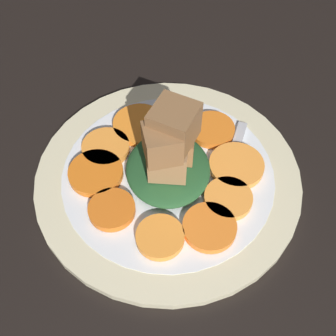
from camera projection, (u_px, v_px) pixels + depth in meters
table_slab at (168, 183)px, 49.94cm from camera, size 120.00×120.00×2.00cm
plate at (168, 176)px, 48.71cm from camera, size 30.46×30.46×1.05cm
carrot_slice_0 at (173, 122)px, 52.34cm from camera, size 5.92×5.92×0.88cm
carrot_slice_1 at (139, 125)px, 52.08cm from camera, size 6.51×6.51×0.88cm
carrot_slice_2 at (106, 147)px, 49.93cm from camera, size 5.67×5.67×0.88cm
carrot_slice_3 at (96, 175)px, 47.51cm from camera, size 6.23×6.23×0.88cm
carrot_slice_4 at (112, 209)px, 44.89cm from camera, size 5.07×5.07×0.88cm
carrot_slice_5 at (160, 237)px, 42.96cm from camera, size 5.04×5.04×0.88cm
carrot_slice_6 at (209, 227)px, 43.62cm from camera, size 5.68×5.68×0.88cm
carrot_slice_7 at (228, 198)px, 45.71cm from camera, size 5.29×5.29×0.88cm
carrot_slice_8 at (236, 166)px, 48.34cm from camera, size 6.34×6.34×0.88cm
carrot_slice_9 at (212, 129)px, 51.61cm from camera, size 5.56×5.56×0.88cm
center_pile at (169, 153)px, 45.33cm from camera, size 10.62×9.56×10.34cm
fork at (225, 181)px, 47.35cm from camera, size 17.08×7.81×0.40cm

